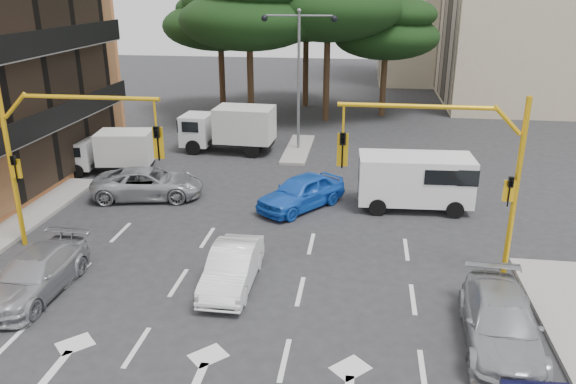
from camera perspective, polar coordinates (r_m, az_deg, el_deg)
name	(u,v)px	position (r m, az deg, el deg)	size (l,w,h in m)	color
ground	(238,287)	(18.32, -5.06, -9.58)	(120.00, 120.00, 0.00)	#28282B
median_strip	(298,149)	(32.94, 1.05, 4.39)	(1.40, 6.00, 0.15)	gray
pine_left_near	(250,10)	(38.22, -3.93, 18.01)	(9.15, 9.15, 10.23)	#382616
pine_left_far	(220,17)	(42.82, -6.90, 17.23)	(8.32, 8.32, 9.30)	#382616
pine_right	(387,29)	(41.53, 10.06, 16.02)	(7.49, 7.49, 8.37)	#382616
pine_back	(307,6)	(44.68, 1.95, 18.37)	(9.15, 9.15, 10.23)	#382616
signal_mast_right	(460,162)	(18.47, 17.10, 2.96)	(5.79, 0.37, 6.00)	yellow
signal_mast_left	(55,146)	(21.05, -22.59, 4.36)	(5.79, 0.37, 6.00)	yellow
street_lamp_center	(299,56)	(31.89, 1.11, 13.68)	(4.16, 0.36, 7.77)	slate
car_white_hatch	(232,267)	(18.12, -5.69, -7.63)	(1.37, 3.94, 1.30)	white
car_blue_compact	(301,192)	(24.15, 1.36, 0.01)	(1.73, 4.29, 1.46)	blue
car_silver_wagon	(35,274)	(19.32, -24.32, -7.61)	(1.83, 4.50, 1.31)	#9D9FA5
car_silver_cross_a	(148,183)	(26.12, -14.01, 0.86)	(2.25, 4.89, 1.36)	#A0A3A8
car_silver_parked	(501,323)	(16.30, 20.81, -12.31)	(1.91, 4.70, 1.36)	#9B9EA3
van_white	(414,182)	(24.61, 12.73, 1.03)	(2.15, 4.76, 2.38)	white
box_truck_a	(110,152)	(30.02, -17.62, 3.85)	(1.86, 4.43, 2.18)	silver
box_truck_b	(229,129)	(32.54, -6.06, 6.35)	(2.26, 5.38, 2.65)	white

